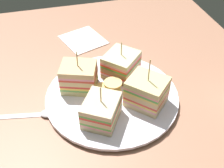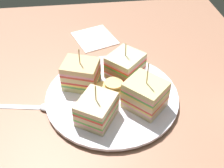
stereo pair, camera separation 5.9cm
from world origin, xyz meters
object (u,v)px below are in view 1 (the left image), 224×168
(sandwich_wedge_0, at_px, (121,64))
(sandwich_wedge_1, at_px, (79,77))
(spoon, at_px, (37,114))
(plate, at_px, (112,96))
(napkin, at_px, (83,39))
(chip_pile, at_px, (108,89))
(sandwich_wedge_2, at_px, (101,111))
(sandwich_wedge_3, at_px, (147,92))

(sandwich_wedge_0, height_order, sandwich_wedge_1, sandwich_wedge_1)
(sandwich_wedge_0, distance_m, spoon, 0.22)
(plate, xyz_separation_m, napkin, (-0.25, -0.02, -0.00))
(chip_pile, distance_m, napkin, 0.24)
(sandwich_wedge_1, distance_m, spoon, 0.12)
(sandwich_wedge_1, distance_m, chip_pile, 0.07)
(sandwich_wedge_2, height_order, chip_pile, sandwich_wedge_2)
(plate, distance_m, sandwich_wedge_2, 0.08)
(sandwich_wedge_0, relative_size, sandwich_wedge_3, 0.89)
(plate, bearing_deg, chip_pile, -120.46)
(sandwich_wedge_2, height_order, napkin, sandwich_wedge_2)
(plate, height_order, spoon, plate)
(spoon, bearing_deg, sandwich_wedge_2, -13.81)
(sandwich_wedge_0, bearing_deg, plate, 14.34)
(sandwich_wedge_1, distance_m, napkin, 0.22)
(plate, bearing_deg, napkin, -175.58)
(sandwich_wedge_2, distance_m, spoon, 0.14)
(chip_pile, distance_m, spoon, 0.16)
(plate, distance_m, spoon, 0.16)
(chip_pile, bearing_deg, spoon, -84.38)
(napkin, bearing_deg, sandwich_wedge_1, -11.86)
(chip_pile, bearing_deg, plate, 59.54)
(plate, bearing_deg, sandwich_wedge_2, -30.56)
(sandwich_wedge_2, bearing_deg, napkin, 28.26)
(plate, relative_size, sandwich_wedge_2, 2.99)
(sandwich_wedge_2, relative_size, sandwich_wedge_3, 0.86)
(sandwich_wedge_2, bearing_deg, plate, 1.13)
(sandwich_wedge_0, height_order, sandwich_wedge_2, same)
(sandwich_wedge_0, height_order, chip_pile, sandwich_wedge_0)
(sandwich_wedge_0, height_order, sandwich_wedge_3, sandwich_wedge_3)
(sandwich_wedge_3, xyz_separation_m, napkin, (-0.29, -0.08, -0.04))
(sandwich_wedge_3, relative_size, spoon, 0.74)
(sandwich_wedge_0, distance_m, sandwich_wedge_1, 0.10)
(sandwich_wedge_0, distance_m, sandwich_wedge_3, 0.11)
(spoon, bearing_deg, plate, 13.36)
(sandwich_wedge_1, xyz_separation_m, sandwich_wedge_2, (0.10, 0.02, -0.00))
(plate, xyz_separation_m, sandwich_wedge_0, (-0.06, 0.04, 0.03))
(plate, bearing_deg, sandwich_wedge_3, 56.06)
(sandwich_wedge_3, bearing_deg, sandwich_wedge_1, 12.15)
(spoon, bearing_deg, napkin, 70.85)
(sandwich_wedge_1, height_order, chip_pile, sandwich_wedge_1)
(sandwich_wedge_1, xyz_separation_m, spoon, (0.05, -0.10, -0.04))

